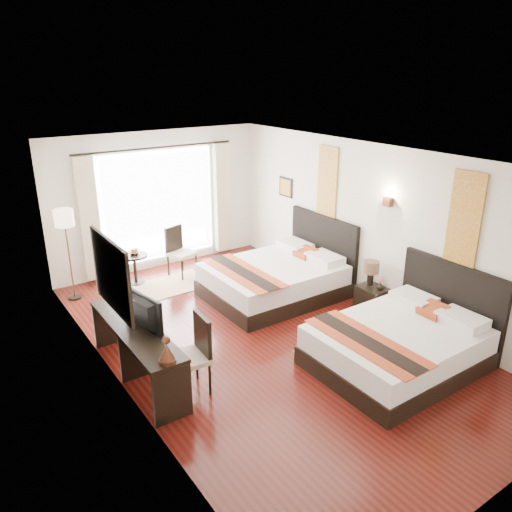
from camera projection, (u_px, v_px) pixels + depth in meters
floor at (264, 339)px, 7.72m from camera, size 4.50×7.50×0.01m
ceiling at (266, 157)px, 6.74m from camera, size 4.50×7.50×0.02m
wall_headboard at (373, 228)px, 8.41m from camera, size 0.01×7.50×2.80m
wall_desk at (114, 290)px, 6.04m from camera, size 0.01×7.50×2.80m
wall_window at (158, 201)px, 10.11m from camera, size 4.50×0.01×2.80m
window_glass at (159, 206)px, 10.14m from camera, size 2.40×0.02×2.20m
sheer_curtain at (160, 206)px, 10.09m from camera, size 2.30×0.02×2.10m
drape_left at (89, 219)px, 9.30m from camera, size 0.35×0.14×2.35m
drape_right at (222, 198)px, 10.84m from camera, size 0.35×0.14×2.35m
art_panel_near at (465, 219)px, 6.93m from camera, size 0.03×0.50×1.35m
art_panel_far at (327, 183)px, 9.12m from camera, size 0.03×0.50×1.35m
wall_sconce at (388, 202)px, 7.96m from camera, size 0.10×0.14×0.14m
mirror_frame at (111, 275)px, 6.09m from camera, size 0.04×1.25×0.95m
mirror_glass at (113, 275)px, 6.11m from camera, size 0.01×1.12×0.82m
bed_near at (401, 343)px, 6.94m from camera, size 2.29×1.78×1.29m
bed_far at (278, 277)px, 9.09m from camera, size 2.37×1.85×1.34m
nightstand at (372, 300)px, 8.46m from camera, size 0.40×0.49×0.47m
table_lamp at (371, 269)px, 8.31m from camera, size 0.27×0.27×0.42m
vase at (380, 284)px, 8.25m from camera, size 0.14×0.14×0.14m
console_desk at (137, 352)px, 6.63m from camera, size 0.50×2.20×0.76m
television at (137, 313)px, 6.36m from camera, size 0.26×0.85×0.49m
bronze_figurine at (167, 351)px, 5.67m from camera, size 0.22×0.22×0.30m
desk_chair at (190, 369)px, 6.37m from camera, size 0.52×0.52×1.04m
floor_lamp at (65, 224)px, 8.59m from camera, size 0.33×0.33×1.66m
side_table at (135, 269)px, 9.61m from camera, size 0.51×0.51×0.59m
fruit_bowl at (134, 253)px, 9.53m from camera, size 0.25×0.25×0.05m
window_chair at (181, 261)px, 10.00m from camera, size 0.58×0.58×1.00m
jute_rug at (173, 285)px, 9.61m from camera, size 1.42×1.00×0.01m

